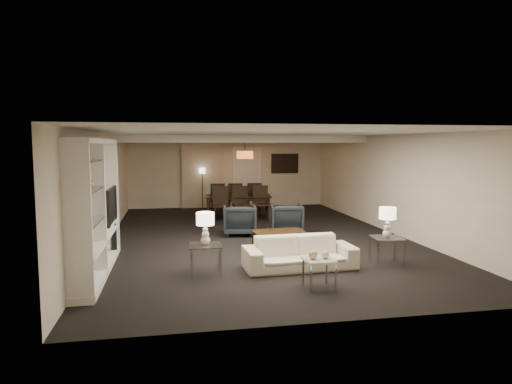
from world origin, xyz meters
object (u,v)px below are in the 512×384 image
Objects in this scene: vase_amber at (89,183)px; floor_speaker at (113,232)px; chair_fr at (254,199)px; side_table_left at (206,259)px; chair_fl at (216,199)px; table_lamp_right at (387,222)px; armchair_left at (240,220)px; dining_table at (238,207)px; chair_nm at (241,204)px; chair_fm at (235,199)px; chair_nl at (221,205)px; armchair_right at (286,219)px; side_table_right at (387,251)px; table_lamp_left at (205,229)px; marble_table at (319,273)px; coffee_table at (279,240)px; pendant_light at (245,155)px; sofa at (300,253)px; television at (105,206)px; vase_blue at (84,219)px; floor_lamp at (202,188)px.

vase_amber is 0.18× the size of floor_speaker.
chair_fr is at bearing 29.04° from floor_speaker.
chair_fl is at bearing 82.67° from side_table_left.
side_table_left is at bearing 180.00° from table_lamp_right.
armchair_left is 2.56m from dining_table.
chair_nm is (3.29, 5.44, -1.13)m from vase_amber.
chair_fm is (3.29, 6.74, -1.13)m from vase_amber.
chair_fl is at bearing 139.60° from dining_table.
side_table_left is 5.26m from chair_nl.
vase_amber reaches higher than armchair_right.
table_lamp_right is at bearing -40.79° from floor_speaker.
side_table_right is 6.78m from chair_fm.
table_lamp_left is 2.10m from marble_table.
table_lamp_left is at bearing 62.90° from armchair_right.
coffee_table is 3.45m from floor_speaker.
coffee_table is at bearing 92.60° from chair_fl.
armchair_right is at bearing 70.56° from coffee_table.
chair_fl is (-0.92, -0.02, -1.40)m from pendant_light.
marble_table is (-1.70, -1.10, -0.03)m from side_table_right.
sofa is 2.45× the size of armchair_right.
chair_fm reaches higher than side_table_right.
floor_speaker is at bearing -125.83° from pendant_light.
vase_amber is at bearing 178.82° from television.
chair_nm reaches higher than sofa.
side_table_left is 0.53× the size of chair_fl.
marble_table is 4.29m from television.
table_lamp_left reaches higher than chair_fm.
floor_lamp is (2.37, 8.98, -0.43)m from vase_blue.
chair_fl is (-0.87, 6.48, 0.23)m from sofa.
pendant_light reaches higher than vase_amber.
chair_fm is at bearing 93.12° from coffee_table.
dining_table is 0.67m from chair_nm.
pendant_light reaches higher than side_table_left.
chair_nl is (2.69, 5.96, -0.63)m from vase_blue.
chair_fl reaches higher than armchair_left.
chair_fm is 0.60m from chair_fr.
marble_table is at bearing -147.09° from table_lamp_right.
armchair_right is 1.44× the size of table_lamp_right.
chair_nl is 1.00× the size of chair_nm.
pendant_light reaches higher than floor_speaker.
coffee_table is at bearing -72.91° from chair_nl.
television is (-3.52, -0.40, 0.89)m from coffee_table.
chair_nl reaches higher than armchair_left.
chair_fl is 1.00× the size of chair_fm.
armchair_right is at bearing 82.23° from marble_table.
television reaches higher than vase_blue.
marble_table is at bearing -61.63° from floor_speaker.
table_lamp_left is (-1.10, -3.30, 0.43)m from armchair_left.
floor_lamp is at bearing 48.03° from floor_speaker.
chair_nm reaches higher than side_table_left.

